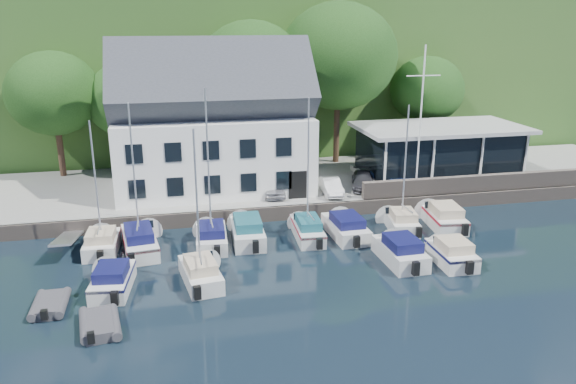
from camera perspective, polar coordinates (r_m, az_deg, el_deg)
name	(u,v)px	position (r m, az deg, el deg)	size (l,w,h in m)	color
ground	(381,288)	(29.75, 9.44, -9.55)	(180.00, 180.00, 0.00)	black
quay	(301,184)	(45.13, 1.38, 0.79)	(60.00, 13.00, 1.00)	gray
quay_face	(323,210)	(39.15, 3.62, -1.85)	(60.00, 0.30, 1.00)	#665A51
hillside	(232,55)	(87.31, -5.68, 13.72)	(160.00, 75.00, 16.00)	#2E5B22
harbor_building	(213,131)	(41.93, -7.64, 6.19)	(14.40, 8.20, 8.70)	white
club_pavilion	(439,151)	(46.92, 15.05, 4.06)	(13.20, 7.20, 4.10)	black
seawall	(478,183)	(43.88, 18.76, 0.86)	(18.00, 0.50, 1.20)	#665A51
gangway	(70,247)	(36.62, -21.27, -5.28)	(1.20, 6.00, 1.40)	silver
car_silver	(273,187)	(40.59, -1.52, 0.56)	(1.49, 3.71, 1.26)	#BCBCC1
car_white	(331,186)	(40.91, 4.40, 0.58)	(1.25, 3.57, 1.18)	beige
car_dgrey	(363,180)	(42.65, 7.63, 1.18)	(1.65, 4.06, 1.18)	#323237
car_blue	(393,178)	(43.34, 10.59, 1.37)	(1.50, 3.79, 1.30)	#315097
flagpole	(420,121)	(41.46, 13.31, 7.06)	(2.53, 0.20, 10.56)	white
tree_0	(56,115)	(48.33, -22.48, 7.25)	(7.28, 7.28, 9.94)	#163510
tree_1	(127,119)	(47.93, -16.00, 7.16)	(6.48, 6.48, 8.86)	#163510
tree_2	(252,95)	(48.01, -3.68, 9.83)	(8.94, 8.94, 12.22)	#163510
tree_3	(338,84)	(49.25, 5.07, 10.86)	(10.03, 10.03, 13.71)	#163510
tree_4	(426,107)	(53.25, 13.82, 8.41)	(6.65, 6.65, 9.09)	#163510
boat_r1_0	(96,183)	(33.98, -18.95, 0.83)	(2.00, 5.08, 8.47)	silver
boat_r1_1	(134,175)	(33.40, -15.36, 1.65)	(1.98, 6.95, 9.33)	silver
boat_r1_2	(209,177)	(33.32, -8.05, 1.55)	(1.99, 5.83, 8.75)	silver
boat_r1_3	(247,228)	(35.07, -4.17, -3.70)	(2.06, 6.71, 1.57)	silver
boat_r1_4	(308,173)	(34.33, 2.05, 1.99)	(1.71, 6.25, 8.53)	silver
boat_r1_5	(346,225)	(35.88, 5.88, -3.35)	(2.13, 6.29, 1.45)	silver
boat_r1_6	(405,167)	(36.39, 11.80, 2.48)	(1.87, 5.11, 8.48)	silver
boat_r1_7	(444,215)	(38.72, 15.53, -2.27)	(2.14, 6.16, 1.54)	silver
boat_r2_0	(112,277)	(30.19, -17.41, -8.26)	(1.94, 5.31, 1.40)	silver
boat_r2_1	(197,205)	(28.60, -9.22, -1.31)	(1.85, 5.70, 8.60)	silver
boat_r2_3	(400,249)	(32.59, 11.34, -5.69)	(2.09, 5.81, 1.56)	silver
boat_r2_4	(452,251)	(33.13, 16.29, -5.76)	(2.00, 4.97, 1.47)	silver
dinghy_0	(50,303)	(29.50, -23.03, -10.34)	(1.66, 2.77, 0.65)	#3B3B40
dinghy_1	(100,323)	(26.95, -18.59, -12.46)	(1.79, 2.98, 0.69)	#3B3B40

